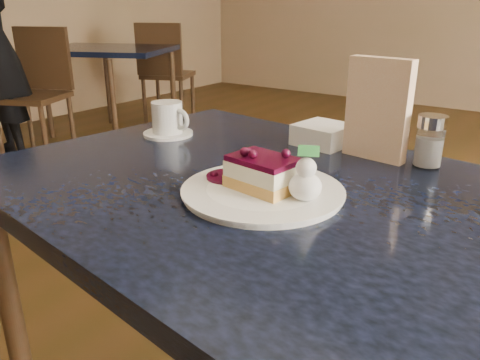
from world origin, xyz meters
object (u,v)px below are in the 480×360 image
Objects in this scene: main_table at (279,225)px; dessert_plate at (263,192)px; coffee_set at (168,121)px; bg_table_far_left at (114,129)px; cheesecake_slice at (263,173)px.

dessert_plate is (-0.01, -0.05, 0.08)m from main_table.
coffee_set is (-0.43, 0.15, 0.12)m from main_table.
coffee_set reaches higher than bg_table_far_left.
bg_table_far_left is at bearing 145.46° from dessert_plate.
coffee_set is at bearing 154.70° from dessert_plate.
coffee_set is at bearing 162.24° from cheesecake_slice.
coffee_set is at bearing 168.23° from main_table.
bg_table_far_left is at bearing 143.95° from coffee_set.
main_table is at bearing -58.31° from bg_table_far_left.
bg_table_far_left is (-2.31, 1.68, -0.72)m from coffee_set.
main_table is 0.71× the size of bg_table_far_left.
coffee_set reaches higher than cheesecake_slice.
coffee_set is (-0.42, 0.20, -0.00)m from cheesecake_slice.
main_table is at bearing -19.32° from coffee_set.
main_table is 3.35m from bg_table_far_left.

